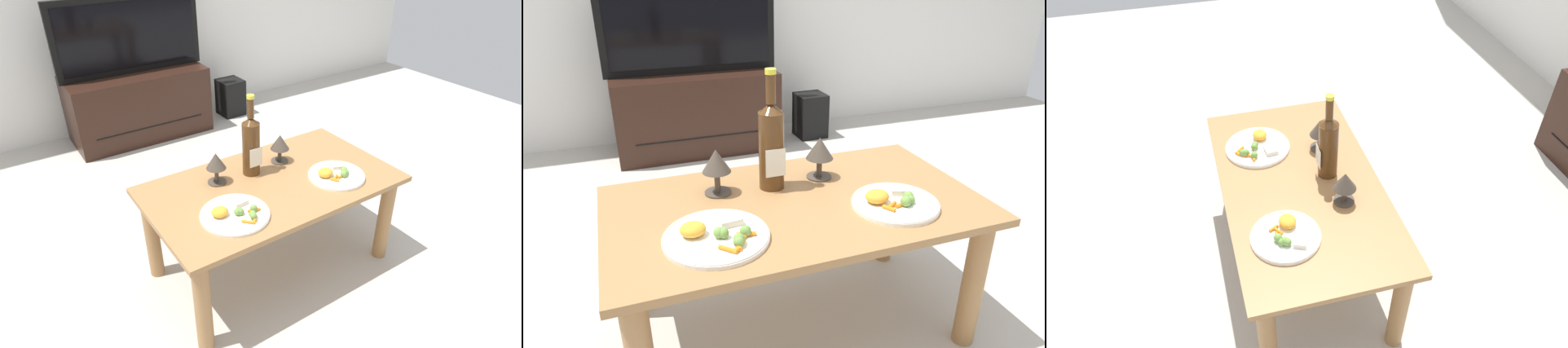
% 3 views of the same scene
% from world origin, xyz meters
% --- Properties ---
extents(ground_plane, '(6.40, 6.40, 0.00)m').
position_xyz_m(ground_plane, '(0.00, 0.00, 0.00)').
color(ground_plane, '#B7B2A8').
extents(dining_table, '(1.16, 0.65, 0.49)m').
position_xyz_m(dining_table, '(0.00, 0.00, 0.40)').
color(dining_table, '#9E7042').
rests_on(dining_table, ground_plane).
extents(wine_bottle, '(0.08, 0.08, 0.39)m').
position_xyz_m(wine_bottle, '(-0.03, 0.13, 0.65)').
color(wine_bottle, '#4C2D14').
rests_on(wine_bottle, dining_table).
extents(goblet_left, '(0.09, 0.09, 0.15)m').
position_xyz_m(goblet_left, '(-0.21, 0.14, 0.60)').
color(goblet_left, '#473D33').
rests_on(goblet_left, dining_table).
extents(goblet_right, '(0.09, 0.09, 0.15)m').
position_xyz_m(goblet_right, '(0.14, 0.14, 0.59)').
color(goblet_right, '#473D33').
rests_on(goblet_right, dining_table).
extents(dinner_plate_left, '(0.29, 0.29, 0.05)m').
position_xyz_m(dinner_plate_left, '(-0.28, -0.13, 0.51)').
color(dinner_plate_left, white).
rests_on(dinner_plate_left, dining_table).
extents(dinner_plate_right, '(0.27, 0.27, 0.05)m').
position_xyz_m(dinner_plate_right, '(0.28, -0.13, 0.51)').
color(dinner_plate_right, white).
rests_on(dinner_plate_right, dining_table).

